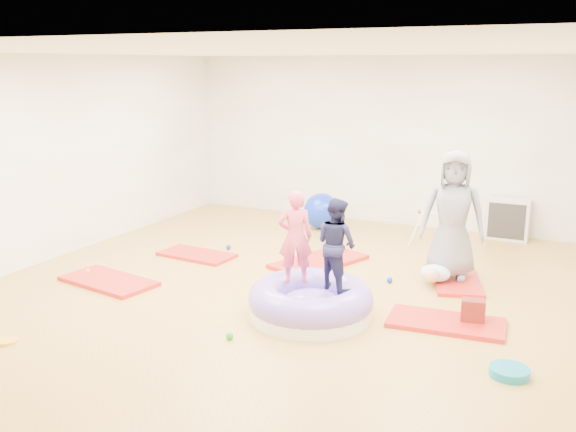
% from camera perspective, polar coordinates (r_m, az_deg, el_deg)
% --- Properties ---
extents(room, '(7.01, 8.01, 2.81)m').
position_cam_1_polar(room, '(7.27, -1.04, 3.34)').
color(room, '#B48E3E').
rests_on(room, ground).
extents(gym_mat_front_left, '(1.31, 0.80, 0.05)m').
position_cam_1_polar(gym_mat_front_left, '(8.34, -15.66, -5.60)').
color(gym_mat_front_left, '#CC4228').
rests_on(gym_mat_front_left, ground).
extents(gym_mat_mid_left, '(1.10, 0.61, 0.04)m').
position_cam_1_polar(gym_mat_mid_left, '(9.21, -8.12, -3.43)').
color(gym_mat_mid_left, '#CC4228').
rests_on(gym_mat_mid_left, ground).
extents(gym_mat_center_back, '(1.11, 1.49, 0.06)m').
position_cam_1_polar(gym_mat_center_back, '(8.80, 2.76, -4.07)').
color(gym_mat_center_back, '#CC4228').
rests_on(gym_mat_center_back, ground).
extents(gym_mat_right, '(1.24, 0.71, 0.05)m').
position_cam_1_polar(gym_mat_right, '(7.00, 13.88, -9.20)').
color(gym_mat_right, '#CC4228').
rests_on(gym_mat_right, ground).
extents(gym_mat_rear_right, '(0.85, 1.22, 0.05)m').
position_cam_1_polar(gym_mat_rear_right, '(8.32, 14.78, -5.60)').
color(gym_mat_rear_right, '#CC4228').
rests_on(gym_mat_rear_right, ground).
extents(inflatable_cushion, '(1.35, 1.35, 0.43)m').
position_cam_1_polar(inflatable_cushion, '(6.96, 2.03, -7.69)').
color(inflatable_cushion, white).
rests_on(inflatable_cushion, ground).
extents(child_pink, '(0.45, 0.40, 1.02)m').
position_cam_1_polar(child_pink, '(6.88, 0.65, -1.48)').
color(child_pink, '#E94560').
rests_on(child_pink, inflatable_cushion).
extents(child_navy, '(0.59, 0.54, 0.98)m').
position_cam_1_polar(child_navy, '(6.72, 4.32, -2.08)').
color(child_navy, '#1A1B3C').
rests_on(child_navy, inflatable_cushion).
extents(adult_caregiver, '(0.86, 0.64, 1.60)m').
position_cam_1_polar(adult_caregiver, '(8.18, 14.44, 0.10)').
color(adult_caregiver, slate).
rests_on(adult_caregiver, gym_mat_rear_right).
extents(infant, '(0.38, 0.38, 0.22)m').
position_cam_1_polar(infant, '(8.09, 12.88, -5.01)').
color(infant, '#BBDCFF').
rests_on(infant, gym_mat_rear_right).
extents(ball_pit_balls, '(3.98, 3.14, 0.08)m').
position_cam_1_polar(ball_pit_balls, '(8.14, -0.90, -5.46)').
color(ball_pit_balls, '#0D2EC7').
rests_on(ball_pit_balls, ground).
extents(exercise_ball_blue, '(0.59, 0.59, 0.59)m').
position_cam_1_polar(exercise_ball_blue, '(10.60, 2.99, 0.45)').
color(exercise_ball_blue, '#0D2EC7').
rests_on(exercise_ball_blue, ground).
extents(exercise_ball_orange, '(0.38, 0.38, 0.38)m').
position_cam_1_polar(exercise_ball_orange, '(10.92, 3.36, 0.28)').
color(exercise_ball_orange, orange).
rests_on(exercise_ball_orange, ground).
extents(infant_play_gym, '(0.66, 0.63, 0.51)m').
position_cam_1_polar(infant_play_gym, '(9.84, 12.95, -0.64)').
color(infant_play_gym, silver).
rests_on(infant_play_gym, ground).
extents(cube_shelf, '(0.64, 0.31, 0.64)m').
position_cam_1_polar(cube_shelf, '(10.50, 18.95, -0.27)').
color(cube_shelf, silver).
rests_on(cube_shelf, ground).
extents(balance_disc, '(0.35, 0.35, 0.08)m').
position_cam_1_polar(balance_disc, '(6.09, 19.08, -12.96)').
color(balance_disc, '#107698').
rests_on(balance_disc, ground).
extents(backpack, '(0.27, 0.19, 0.28)m').
position_cam_1_polar(backpack, '(7.03, 16.11, -8.24)').
color(backpack, '#B61A07').
rests_on(backpack, ground).
extents(yellow_toy, '(0.20, 0.20, 0.03)m').
position_cam_1_polar(yellow_toy, '(6.98, -23.73, -10.16)').
color(yellow_toy, gold).
rests_on(yellow_toy, ground).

